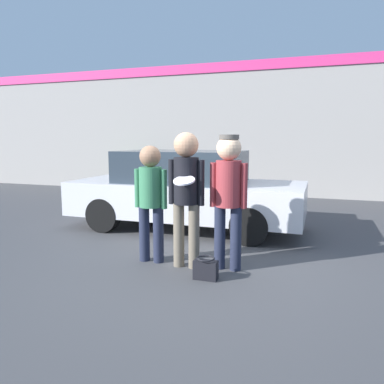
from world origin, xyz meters
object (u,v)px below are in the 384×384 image
at_px(person_left, 151,194).
at_px(shrub, 132,174).
at_px(person_middle_with_frisbee, 186,187).
at_px(handbag, 206,269).
at_px(parked_car_near, 185,190).
at_px(person_right, 228,189).

height_order(person_left, shrub, person_left).
height_order(person_left, person_middle_with_frisbee, person_middle_with_frisbee).
relative_size(person_left, shrub, 1.35).
height_order(person_middle_with_frisbee, handbag, person_middle_with_frisbee).
bearing_deg(parked_car_near, handbag, -64.70).
xyz_separation_m(person_right, handbag, (-0.17, -0.46, -0.96)).
height_order(person_left, handbag, person_left).
xyz_separation_m(parked_car_near, shrub, (-3.36, 4.13, -0.15)).
relative_size(person_middle_with_frisbee, shrub, 1.49).
relative_size(person_left, parked_car_near, 0.37).
bearing_deg(parked_car_near, shrub, 129.20).
bearing_deg(shrub, person_right, -52.61).
height_order(parked_car_near, handbag, parked_car_near).
distance_m(person_middle_with_frisbee, person_right, 0.56).
xyz_separation_m(person_left, shrub, (-3.60, 6.20, -0.36)).
bearing_deg(person_middle_with_frisbee, shrub, 123.57).
bearing_deg(person_right, parked_car_near, 123.47).
bearing_deg(handbag, parked_car_near, 115.30).
xyz_separation_m(person_left, person_right, (1.11, 0.04, 0.12)).
distance_m(person_middle_with_frisbee, shrub, 7.54).
distance_m(person_middle_with_frisbee, handbag, 1.11).
distance_m(shrub, handbag, 8.05).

